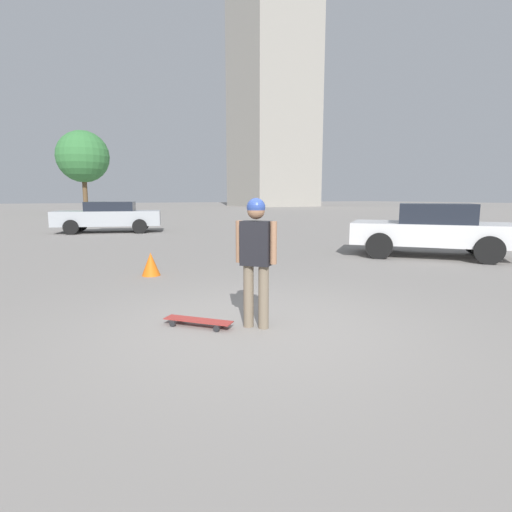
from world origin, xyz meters
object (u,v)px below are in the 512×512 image
at_px(person, 256,251).
at_px(car_parked_far, 109,216).
at_px(skateboard, 198,321).
at_px(traffic_cone, 151,264).
at_px(car_parked_near, 432,229).

height_order(person, car_parked_far, person).
distance_m(skateboard, car_parked_far, 14.96).
relative_size(car_parked_far, traffic_cone, 10.20).
relative_size(person, skateboard, 2.03).
xyz_separation_m(car_parked_near, traffic_cone, (1.00, 7.49, -0.52)).
bearing_deg(car_parked_near, skateboard, 67.41).
bearing_deg(person, car_parked_far, 135.19).
xyz_separation_m(person, traffic_cone, (4.01, 0.31, -0.74)).
distance_m(skateboard, traffic_cone, 3.65).
distance_m(person, skateboard, 1.17).
xyz_separation_m(person, skateboard, (0.38, 0.63, -0.91)).
height_order(car_parked_near, traffic_cone, car_parked_near).
xyz_separation_m(skateboard, car_parked_far, (14.89, -1.24, 0.68)).
bearing_deg(car_parked_far, skateboard, 102.32).
xyz_separation_m(car_parked_far, traffic_cone, (-11.26, 0.93, -0.50)).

